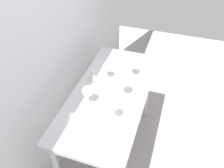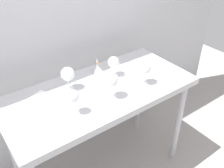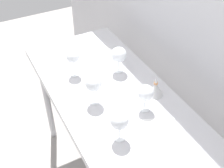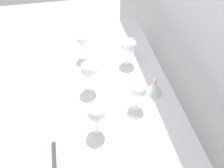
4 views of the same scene
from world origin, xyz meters
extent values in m
cube|color=#B9B9BF|center=(0.00, 0.49, 1.30)|extent=(3.80, 0.04, 2.60)
cube|color=#B5B5BA|center=(0.00, 0.00, 0.88)|extent=(1.40, 0.64, 0.04)
cube|color=#B5B5BA|center=(0.00, -0.33, 0.88)|extent=(1.40, 0.01, 0.05)
cylinder|color=#B5B5BA|center=(0.64, -0.26, 0.43)|extent=(0.05, 0.05, 0.86)
cylinder|color=#B5B5BA|center=(-0.64, 0.26, 0.43)|extent=(0.05, 0.05, 0.86)
cylinder|color=#B5B5BA|center=(0.64, 0.26, 0.43)|extent=(0.05, 0.05, 0.86)
cylinder|color=white|center=(-0.17, 0.13, 0.90)|extent=(0.06, 0.06, 0.00)
cylinder|color=white|center=(-0.17, 0.13, 0.94)|extent=(0.01, 0.01, 0.08)
sphere|color=white|center=(-0.17, 0.13, 1.02)|extent=(0.10, 0.10, 0.10)
cylinder|color=maroon|center=(-0.17, 0.13, 1.00)|extent=(0.07, 0.07, 0.03)
cylinder|color=white|center=(0.19, 0.09, 0.90)|extent=(0.07, 0.07, 0.00)
cylinder|color=white|center=(0.19, 0.09, 0.94)|extent=(0.01, 0.01, 0.07)
sphere|color=white|center=(0.19, 0.09, 1.01)|extent=(0.09, 0.09, 0.09)
cylinder|color=maroon|center=(0.19, 0.09, 1.00)|extent=(0.06, 0.06, 0.02)
cylinder|color=white|center=(0.31, -0.13, 0.90)|extent=(0.06, 0.06, 0.00)
cylinder|color=white|center=(0.31, -0.13, 0.94)|extent=(0.01, 0.01, 0.08)
sphere|color=white|center=(0.31, -0.13, 1.02)|extent=(0.09, 0.09, 0.09)
cylinder|color=maroon|center=(0.31, -0.13, 1.01)|extent=(0.07, 0.07, 0.02)
cylinder|color=white|center=(-0.27, -0.13, 0.90)|extent=(0.07, 0.07, 0.00)
cylinder|color=white|center=(-0.27, -0.13, 0.95)|extent=(0.01, 0.01, 0.09)
sphere|color=white|center=(-0.27, -0.13, 1.03)|extent=(0.08, 0.08, 0.08)
cylinder|color=maroon|center=(-0.27, -0.13, 1.02)|extent=(0.06, 0.06, 0.02)
cylinder|color=white|center=(0.01, -0.13, 0.90)|extent=(0.06, 0.06, 0.00)
cylinder|color=white|center=(0.01, -0.13, 0.95)|extent=(0.01, 0.01, 0.09)
sphere|color=white|center=(0.01, -0.13, 1.03)|extent=(0.09, 0.09, 0.09)
cylinder|color=maroon|center=(0.01, -0.13, 1.02)|extent=(0.07, 0.07, 0.02)
cube|color=white|center=(0.37, 0.05, 0.90)|extent=(0.26, 0.28, 0.00)
cube|color=white|center=(-0.38, 0.09, 0.90)|extent=(0.23, 0.27, 0.00)
cone|color=silver|center=(0.12, 0.21, 0.94)|extent=(0.10, 0.10, 0.08)
cylinder|color=#C17F4C|center=(0.12, 0.21, 0.98)|extent=(0.02, 0.02, 0.01)
cone|color=silver|center=(0.12, 0.21, 1.01)|extent=(0.02, 0.02, 0.04)
camera|label=1|loc=(-1.43, -0.49, 2.30)|focal=36.59mm
camera|label=2|loc=(-0.81, -1.27, 1.94)|focal=40.98mm
camera|label=3|loc=(1.11, -0.60, 2.03)|focal=46.74mm
camera|label=4|loc=(1.06, -0.21, 1.92)|focal=41.60mm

